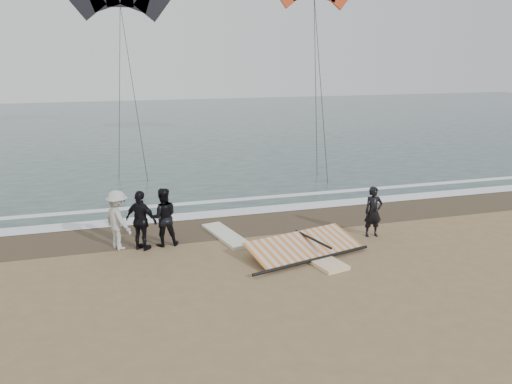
# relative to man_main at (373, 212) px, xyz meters

# --- Properties ---
(ground) EXTENTS (120.00, 120.00, 0.00)m
(ground) POSITION_rel_man_main_xyz_m (-2.60, -2.04, -0.87)
(ground) COLOR #8C704C
(ground) RESTS_ON ground
(sea) EXTENTS (120.00, 54.00, 0.02)m
(sea) POSITION_rel_man_main_xyz_m (-2.60, 30.96, -0.86)
(sea) COLOR #233838
(sea) RESTS_ON ground
(wet_sand) EXTENTS (120.00, 2.80, 0.01)m
(wet_sand) POSITION_rel_man_main_xyz_m (-2.60, 2.46, -0.86)
(wet_sand) COLOR #4C3D2B
(wet_sand) RESTS_ON ground
(foam_near) EXTENTS (120.00, 0.90, 0.01)m
(foam_near) POSITION_rel_man_main_xyz_m (-2.60, 3.86, -0.84)
(foam_near) COLOR white
(foam_near) RESTS_ON sea
(foam_far) EXTENTS (120.00, 0.45, 0.01)m
(foam_far) POSITION_rel_man_main_xyz_m (-2.60, 5.56, -0.84)
(foam_far) COLOR white
(foam_far) RESTS_ON sea
(man_main) EXTENTS (0.66, 0.46, 1.73)m
(man_main) POSITION_rel_man_main_xyz_m (0.00, 0.00, 0.00)
(man_main) COLOR black
(man_main) RESTS_ON ground
(board_white) EXTENTS (1.37, 2.88, 0.11)m
(board_white) POSITION_rel_man_main_xyz_m (-2.67, -1.09, -0.81)
(board_white) COLOR white
(board_white) RESTS_ON ground
(board_cream) EXTENTS (1.23, 2.67, 0.11)m
(board_cream) POSITION_rel_man_main_xyz_m (-4.81, 1.33, -0.81)
(board_cream) COLOR silver
(board_cream) RESTS_ON ground
(trio_cluster) EXTENTS (2.48, 1.56, 1.93)m
(trio_cluster) POSITION_rel_man_main_xyz_m (-7.67, 1.13, 0.09)
(trio_cluster) COLOR black
(trio_cluster) RESTS_ON ground
(sail_rig) EXTENTS (4.07, 2.53, 0.49)m
(sail_rig) POSITION_rel_man_main_xyz_m (-2.90, -0.70, -0.67)
(sail_rig) COLOR black
(sail_rig) RESTS_ON ground
(kite_dark) EXTENTS (8.14, 7.44, 17.43)m
(kite_dark) POSITION_rel_man_main_xyz_m (-7.01, 24.43, 8.81)
(kite_dark) COLOR black
(kite_dark) RESTS_ON ground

